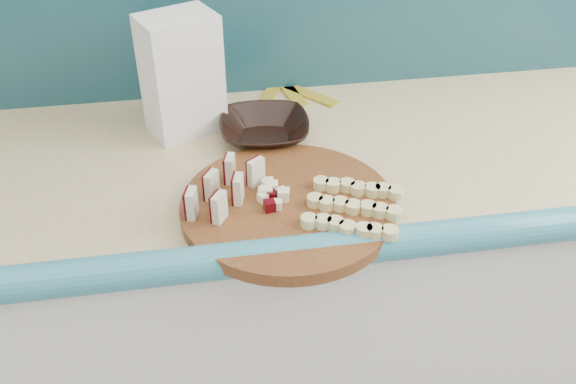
# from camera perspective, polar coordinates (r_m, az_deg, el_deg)

# --- Properties ---
(kitchen_counter) EXTENTS (2.20, 0.63, 0.91)m
(kitchen_counter) POSITION_cam_1_polar(r_m,az_deg,el_deg) (1.57, -9.40, -11.51)
(kitchen_counter) COLOR white
(kitchen_counter) RESTS_ON ground
(cutting_board) EXTENTS (0.49, 0.49, 0.02)m
(cutting_board) POSITION_cam_1_polar(r_m,az_deg,el_deg) (1.12, 0.00, -1.31)
(cutting_board) COLOR #49260F
(cutting_board) RESTS_ON kitchen_counter
(apple_wedges) EXTENTS (0.14, 0.15, 0.05)m
(apple_wedges) POSITION_cam_1_polar(r_m,az_deg,el_deg) (1.11, -5.69, 0.43)
(apple_wedges) COLOR beige
(apple_wedges) RESTS_ON cutting_board
(apple_chunks) EXTENTS (0.05, 0.06, 0.02)m
(apple_chunks) POSITION_cam_1_polar(r_m,az_deg,el_deg) (1.11, -1.19, -0.31)
(apple_chunks) COLOR #FBECC9
(apple_chunks) RESTS_ON cutting_board
(banana_slices) EXTENTS (0.20, 0.18, 0.02)m
(banana_slices) POSITION_cam_1_polar(r_m,az_deg,el_deg) (1.09, 5.87, -1.29)
(banana_slices) COLOR #D6C882
(banana_slices) RESTS_ON cutting_board
(brown_bowl) EXTENTS (0.20, 0.20, 0.04)m
(brown_bowl) POSITION_cam_1_polar(r_m,az_deg,el_deg) (1.31, -2.12, 5.52)
(brown_bowl) COLOR black
(brown_bowl) RESTS_ON kitchen_counter
(flour_bag) EXTENTS (0.17, 0.15, 0.25)m
(flour_bag) POSITION_cam_1_polar(r_m,az_deg,el_deg) (1.32, -9.43, 10.24)
(flour_bag) COLOR white
(flour_bag) RESTS_ON kitchen_counter
(banana_peel) EXTENTS (0.20, 0.16, 0.01)m
(banana_peel) POSITION_cam_1_polar(r_m,az_deg,el_deg) (1.49, 0.18, 8.67)
(banana_peel) COLOR gold
(banana_peel) RESTS_ON kitchen_counter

